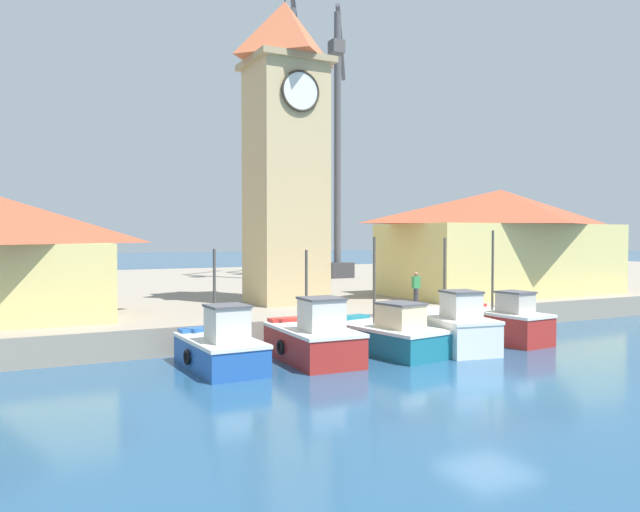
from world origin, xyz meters
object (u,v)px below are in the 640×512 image
at_px(fishing_boat_left_outer, 313,339).
at_px(port_crane_far, 338,170).
at_px(fishing_boat_mid_left, 452,328).
at_px(fishing_boat_far_left, 221,348).
at_px(warehouse_right, 501,241).
at_px(dock_worker_near_tower, 416,288).
at_px(clock_tower, 285,145).
at_px(fishing_boat_left_inner, 386,335).
at_px(port_crane_near, 293,172).
at_px(fishing_boat_center, 502,323).

height_order(fishing_boat_left_outer, port_crane_far, port_crane_far).
height_order(fishing_boat_left_outer, fishing_boat_mid_left, fishing_boat_mid_left).
height_order(fishing_boat_far_left, fishing_boat_mid_left, fishing_boat_mid_left).
height_order(fishing_boat_mid_left, warehouse_right, warehouse_right).
xyz_separation_m(fishing_boat_mid_left, dock_worker_near_tower, (1.94, 5.01, 1.10)).
bearing_deg(fishing_boat_left_outer, clock_tower, 72.14).
relative_size(fishing_boat_far_left, port_crane_far, 0.19).
distance_m(fishing_boat_far_left, fishing_boat_left_outer, 3.32).
bearing_deg(fishing_boat_left_inner, port_crane_far, 65.28).
height_order(fishing_boat_far_left, dock_worker_near_tower, fishing_boat_far_left).
relative_size(fishing_boat_mid_left, dock_worker_near_tower, 2.76).
xyz_separation_m(clock_tower, warehouse_right, (12.93, -1.12, -4.73)).
relative_size(fishing_boat_far_left, port_crane_near, 0.20).
bearing_deg(fishing_boat_left_inner, dock_worker_near_tower, 44.17).
relative_size(clock_tower, port_crane_near, 0.78).
relative_size(fishing_boat_left_outer, fishing_boat_center, 0.96).
bearing_deg(dock_worker_near_tower, fishing_boat_mid_left, -111.12).
xyz_separation_m(fishing_boat_far_left, port_crane_near, (12.85, 22.41, 8.37)).
relative_size(fishing_boat_mid_left, port_crane_far, 0.21).
xyz_separation_m(fishing_boat_far_left, fishing_boat_mid_left, (9.04, -0.63, 0.11)).
xyz_separation_m(fishing_boat_left_inner, fishing_boat_center, (5.64, -0.12, 0.11)).
bearing_deg(warehouse_right, fishing_boat_mid_left, -141.19).
distance_m(fishing_boat_left_inner, port_crane_far, 27.84).
distance_m(fishing_boat_left_outer, port_crane_near, 25.89).
distance_m(fishing_boat_center, clock_tower, 13.26).
bearing_deg(fishing_boat_far_left, fishing_boat_mid_left, -4.00).
bearing_deg(fishing_boat_mid_left, fishing_boat_left_inner, 167.28).
relative_size(fishing_boat_left_inner, port_crane_far, 0.24).
xyz_separation_m(fishing_boat_left_inner, fishing_boat_mid_left, (2.62, -0.59, 0.15)).
height_order(clock_tower, dock_worker_near_tower, clock_tower).
relative_size(fishing_boat_left_outer, clock_tower, 0.27).
relative_size(port_crane_far, dock_worker_near_tower, 13.29).
xyz_separation_m(port_crane_near, dock_worker_near_tower, (-1.87, -18.03, -7.17)).
xyz_separation_m(port_crane_near, port_crane_far, (4.60, 1.50, 0.52)).
bearing_deg(warehouse_right, dock_worker_near_tower, -159.39).
distance_m(fishing_boat_left_outer, dock_worker_near_tower, 8.99).
distance_m(fishing_boat_far_left, fishing_boat_left_inner, 6.43).
distance_m(warehouse_right, dock_worker_near_tower, 8.89).
height_order(fishing_boat_center, warehouse_right, warehouse_right).
bearing_deg(fishing_boat_mid_left, port_crane_near, 80.62).
bearing_deg(clock_tower, warehouse_right, -4.97).
distance_m(fishing_boat_left_outer, port_crane_far, 29.29).
bearing_deg(clock_tower, fishing_boat_center, -55.68).
xyz_separation_m(fishing_boat_far_left, fishing_boat_center, (12.06, -0.16, 0.06)).
height_order(fishing_boat_left_inner, port_crane_far, port_crane_far).
bearing_deg(clock_tower, fishing_boat_far_left, -125.64).
relative_size(fishing_boat_left_outer, fishing_boat_left_inner, 0.86).
xyz_separation_m(fishing_boat_left_outer, fishing_boat_left_inner, (3.11, 0.13, -0.10)).
bearing_deg(fishing_boat_center, dock_worker_near_tower, 103.44).
distance_m(fishing_boat_far_left, port_crane_near, 27.16).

